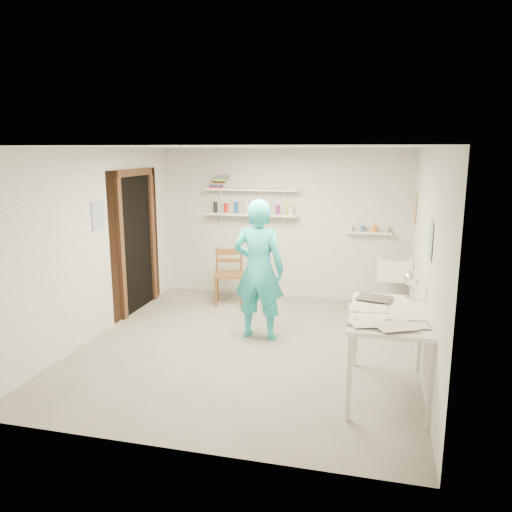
% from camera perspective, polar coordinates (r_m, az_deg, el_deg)
% --- Properties ---
extents(floor, '(4.00, 4.50, 0.02)m').
position_cam_1_polar(floor, '(6.26, -0.88, -10.28)').
color(floor, slate).
rests_on(floor, ground).
extents(ceiling, '(4.00, 4.50, 0.02)m').
position_cam_1_polar(ceiling, '(5.79, -0.96, 12.45)').
color(ceiling, silver).
rests_on(ceiling, wall_back).
extents(wall_back, '(4.00, 0.02, 2.40)m').
position_cam_1_polar(wall_back, '(8.08, 3.14, 3.71)').
color(wall_back, silver).
rests_on(wall_back, ground).
extents(wall_front, '(4.00, 0.02, 2.40)m').
position_cam_1_polar(wall_front, '(3.83, -9.55, -5.87)').
color(wall_front, silver).
rests_on(wall_front, ground).
extents(wall_left, '(0.02, 4.50, 2.40)m').
position_cam_1_polar(wall_left, '(6.70, -17.80, 1.41)').
color(wall_left, silver).
rests_on(wall_left, ground).
extents(wall_right, '(0.02, 4.50, 2.40)m').
position_cam_1_polar(wall_right, '(5.75, 18.85, -0.34)').
color(wall_right, silver).
rests_on(wall_right, ground).
extents(doorway_recess, '(0.02, 0.90, 2.00)m').
position_cam_1_polar(doorway_recess, '(7.62, -13.50, 1.36)').
color(doorway_recess, black).
rests_on(doorway_recess, wall_left).
extents(corridor_box, '(1.40, 1.50, 2.10)m').
position_cam_1_polar(corridor_box, '(7.96, -18.07, 1.91)').
color(corridor_box, brown).
rests_on(corridor_box, ground).
extents(door_lintel, '(0.06, 1.05, 0.10)m').
position_cam_1_polar(door_lintel, '(7.50, -13.75, 9.27)').
color(door_lintel, brown).
rests_on(door_lintel, wall_left).
extents(door_jamb_near, '(0.06, 0.10, 2.00)m').
position_cam_1_polar(door_jamb_near, '(7.18, -15.16, 0.63)').
color(door_jamb_near, brown).
rests_on(door_jamb_near, ground).
extents(door_jamb_far, '(0.06, 0.10, 2.00)m').
position_cam_1_polar(door_jamb_far, '(8.05, -11.76, 2.00)').
color(door_jamb_far, brown).
rests_on(door_jamb_far, ground).
extents(shelf_lower, '(1.50, 0.22, 0.03)m').
position_cam_1_polar(shelf_lower, '(8.04, -0.53, 4.77)').
color(shelf_lower, white).
rests_on(shelf_lower, wall_back).
extents(shelf_upper, '(1.50, 0.22, 0.03)m').
position_cam_1_polar(shelf_upper, '(8.00, -0.54, 7.61)').
color(shelf_upper, white).
rests_on(shelf_upper, wall_back).
extents(ledge_shelf, '(0.70, 0.14, 0.03)m').
position_cam_1_polar(ledge_shelf, '(7.87, 12.72, 2.62)').
color(ledge_shelf, white).
rests_on(ledge_shelf, wall_back).
extents(poster_left, '(0.01, 0.28, 0.36)m').
position_cam_1_polar(poster_left, '(6.68, -17.61, 4.44)').
color(poster_left, '#334C7F').
rests_on(poster_left, wall_left).
extents(poster_right_a, '(0.01, 0.34, 0.42)m').
position_cam_1_polar(poster_right_a, '(7.47, 17.73, 5.18)').
color(poster_right_a, '#995933').
rests_on(poster_right_a, wall_right).
extents(poster_right_b, '(0.01, 0.30, 0.38)m').
position_cam_1_polar(poster_right_b, '(5.15, 19.33, 1.66)').
color(poster_right_b, '#3F724C').
rests_on(poster_right_b, wall_right).
extents(belfast_sink, '(0.48, 0.60, 0.30)m').
position_cam_1_polar(belfast_sink, '(7.50, 15.55, -1.27)').
color(belfast_sink, white).
rests_on(belfast_sink, wall_right).
extents(man, '(0.67, 0.46, 1.78)m').
position_cam_1_polar(man, '(6.27, 0.32, -1.58)').
color(man, '#25B6BA').
rests_on(man, ground).
extents(wall_clock, '(0.32, 0.05, 0.32)m').
position_cam_1_polar(wall_clock, '(6.42, 0.69, 1.45)').
color(wall_clock, beige).
rests_on(wall_clock, man).
extents(wooden_chair, '(0.54, 0.52, 0.95)m').
position_cam_1_polar(wooden_chair, '(7.75, -3.12, -2.11)').
color(wooden_chair, brown).
rests_on(wooden_chair, ground).
extents(work_table, '(0.76, 1.26, 0.84)m').
position_cam_1_polar(work_table, '(5.12, 14.87, -10.74)').
color(work_table, silver).
rests_on(work_table, ground).
extents(desk_lamp, '(0.16, 0.16, 0.16)m').
position_cam_1_polar(desk_lamp, '(5.41, 17.37, -2.48)').
color(desk_lamp, white).
rests_on(desk_lamp, work_table).
extents(spray_cans, '(1.29, 0.06, 0.17)m').
position_cam_1_polar(spray_cans, '(8.03, -0.53, 5.47)').
color(spray_cans, black).
rests_on(spray_cans, shelf_lower).
extents(book_stack, '(0.30, 0.14, 0.20)m').
position_cam_1_polar(book_stack, '(8.15, -4.26, 8.45)').
color(book_stack, red).
rests_on(book_stack, shelf_upper).
extents(ledge_pots, '(0.48, 0.07, 0.09)m').
position_cam_1_polar(ledge_pots, '(7.86, 12.74, 3.05)').
color(ledge_pots, silver).
rests_on(ledge_pots, ledge_shelf).
extents(papers, '(0.30, 0.22, 0.03)m').
position_cam_1_polar(papers, '(4.97, 15.14, -6.08)').
color(papers, silver).
rests_on(papers, work_table).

